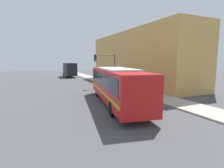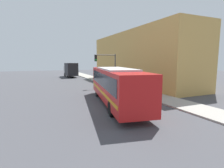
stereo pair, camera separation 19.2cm
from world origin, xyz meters
TOP-DOWN VIEW (x-y plane):
  - ground_plane at (0.00, 0.00)m, footprint 120.00×120.00m
  - sidewalk at (5.94, 20.00)m, footprint 2.88×70.00m
  - building_facade at (10.38, 13.28)m, footprint 6.00×24.56m
  - city_bus at (0.80, 1.44)m, footprint 4.75×12.09m
  - delivery_truck at (2.14, 29.33)m, footprint 2.32×6.61m
  - fire_hydrant at (5.10, 2.37)m, footprint 0.25×0.33m
  - traffic_light_pole at (4.05, 11.06)m, footprint 3.28×0.35m
  - parking_meter at (5.10, 10.75)m, footprint 0.14×0.14m
  - pedestrian_near_corner at (5.89, 10.79)m, footprint 0.34×0.34m

SIDE VIEW (x-z plane):
  - ground_plane at x=0.00m, z-range 0.00..0.00m
  - sidewalk at x=5.94m, z-range 0.00..0.12m
  - fire_hydrant at x=5.10m, z-range 0.12..0.95m
  - parking_meter at x=5.10m, z-range 0.34..1.52m
  - pedestrian_near_corner at x=5.89m, z-range 0.13..1.73m
  - delivery_truck at x=2.14m, z-range 0.13..3.42m
  - city_bus at x=0.80m, z-range 0.26..3.45m
  - traffic_light_pole at x=4.05m, z-range 1.03..5.69m
  - building_facade at x=10.38m, z-range 0.00..8.39m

